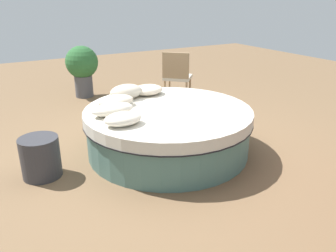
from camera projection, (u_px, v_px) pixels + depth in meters
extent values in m
plane|color=brown|center=(168.00, 151.00, 4.69)|extent=(16.00, 16.00, 0.00)
cylinder|color=#4C726B|center=(168.00, 135.00, 4.61)|extent=(2.16, 2.16, 0.46)
cylinder|color=black|center=(168.00, 120.00, 4.53)|extent=(2.23, 2.23, 0.02)
cylinder|color=beige|center=(168.00, 114.00, 4.50)|extent=(2.22, 2.22, 0.15)
ellipsoid|color=beige|center=(148.00, 90.00, 5.08)|extent=(0.47, 0.37, 0.15)
ellipsoid|color=beige|center=(126.00, 92.00, 4.86)|extent=(0.48, 0.30, 0.21)
ellipsoid|color=beige|center=(116.00, 101.00, 4.54)|extent=(0.50, 0.32, 0.15)
ellipsoid|color=silver|center=(112.00, 109.00, 4.21)|extent=(0.54, 0.28, 0.15)
ellipsoid|color=silver|center=(123.00, 119.00, 3.90)|extent=(0.45, 0.31, 0.15)
cylinder|color=#997A56|center=(170.00, 86.00, 7.18)|extent=(0.04, 0.04, 0.42)
cylinder|color=#997A56|center=(190.00, 87.00, 7.09)|extent=(0.04, 0.04, 0.42)
cylinder|color=#997A56|center=(165.00, 91.00, 6.80)|extent=(0.04, 0.04, 0.42)
cylinder|color=#997A56|center=(186.00, 92.00, 6.71)|extent=(0.04, 0.04, 0.42)
cube|color=beige|center=(178.00, 77.00, 6.86)|extent=(0.72, 0.72, 0.06)
cube|color=#997A56|center=(176.00, 66.00, 6.55)|extent=(0.42, 0.40, 0.50)
cylinder|color=#4C4C51|center=(84.00, 86.00, 7.10)|extent=(0.37, 0.37, 0.44)
sphere|color=#2D6633|center=(82.00, 62.00, 6.91)|extent=(0.66, 0.66, 0.66)
cylinder|color=#333338|center=(41.00, 157.00, 3.96)|extent=(0.45, 0.45, 0.49)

